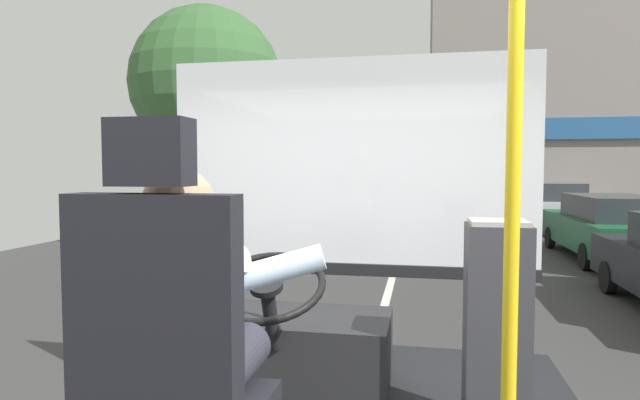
# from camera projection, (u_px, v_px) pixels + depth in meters

# --- Properties ---
(ground) EXTENTS (18.00, 44.00, 0.06)m
(ground) POSITION_uv_depth(u_px,v_px,m) (397.00, 263.00, 10.73)
(ground) COLOR #363636
(driver_seat) EXTENTS (0.48, 0.48, 1.33)m
(driver_seat) POSITION_uv_depth(u_px,v_px,m) (173.00, 384.00, 1.53)
(driver_seat) COLOR black
(driver_seat) RESTS_ON bus_floor
(bus_driver) EXTENTS (0.80, 0.54, 0.73)m
(bus_driver) POSITION_uv_depth(u_px,v_px,m) (188.00, 318.00, 1.63)
(bus_driver) COLOR #282833
(bus_driver) RESTS_ON driver_seat
(steering_console) EXTENTS (1.10, 0.97, 0.78)m
(steering_console) POSITION_uv_depth(u_px,v_px,m) (288.00, 348.00, 2.87)
(steering_console) COLOR black
(steering_console) RESTS_ON bus_floor
(handrail_pole) EXTENTS (0.04, 0.04, 2.00)m
(handrail_pole) POSITION_uv_depth(u_px,v_px,m) (512.00, 236.00, 1.53)
(handrail_pole) COLOR gold
(handrail_pole) RESTS_ON bus_floor
(fare_box) EXTENTS (0.27, 0.25, 0.98)m
(fare_box) POSITION_uv_depth(u_px,v_px,m) (496.00, 331.00, 2.32)
(fare_box) COLOR #333338
(fare_box) RESTS_ON bus_floor
(windshield_panel) EXTENTS (2.50, 0.08, 1.48)m
(windshield_panel) POSITION_uv_depth(u_px,v_px,m) (349.00, 191.00, 3.59)
(windshield_panel) COLOR silver
(street_tree) EXTENTS (3.51, 3.51, 5.63)m
(street_tree) POSITION_uv_depth(u_px,v_px,m) (207.00, 84.00, 12.22)
(street_tree) COLOR #4C3828
(street_tree) RESTS_ON ground
(shop_building) EXTENTS (11.95, 4.89, 8.79)m
(shop_building) POSITION_uv_depth(u_px,v_px,m) (624.00, 89.00, 16.59)
(shop_building) COLOR gray
(shop_building) RESTS_ON ground
(parked_car_green) EXTENTS (1.78, 4.46, 1.35)m
(parked_car_green) POSITION_uv_depth(u_px,v_px,m) (609.00, 226.00, 10.92)
(parked_car_green) COLOR #195633
(parked_car_green) RESTS_ON ground
(parked_car_silver) EXTENTS (1.85, 4.32, 1.47)m
(parked_car_silver) POSITION_uv_depth(u_px,v_px,m) (549.00, 206.00, 16.24)
(parked_car_silver) COLOR silver
(parked_car_silver) RESTS_ON ground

